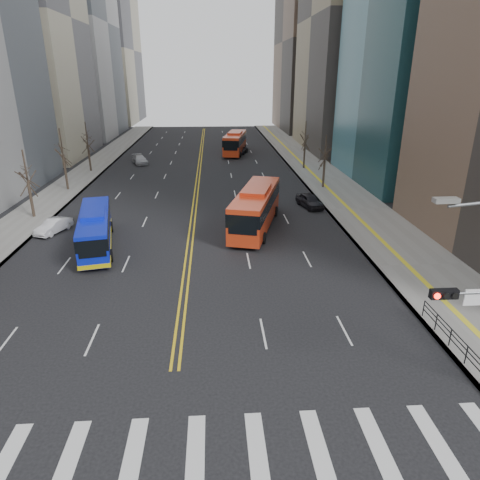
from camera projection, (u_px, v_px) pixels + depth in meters
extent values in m
plane|color=black|center=(164.00, 457.00, 16.16)|extent=(220.00, 220.00, 0.00)
cube|color=gray|center=(325.00, 178.00, 59.04)|extent=(7.00, 130.00, 0.15)
cube|color=gray|center=(74.00, 182.00, 57.01)|extent=(5.00, 130.00, 0.15)
cube|color=silver|center=(3.00, 465.00, 15.80)|extent=(0.70, 4.00, 0.01)
cube|color=silver|center=(68.00, 462.00, 15.94)|extent=(0.70, 4.00, 0.01)
cube|color=silver|center=(133.00, 458.00, 16.08)|extent=(0.70, 4.00, 0.01)
cube|color=silver|center=(195.00, 455.00, 16.23)|extent=(0.70, 4.00, 0.01)
cube|color=silver|center=(257.00, 452.00, 16.37)|extent=(0.70, 4.00, 0.01)
cube|color=silver|center=(318.00, 449.00, 16.51)|extent=(0.70, 4.00, 0.01)
cube|color=silver|center=(378.00, 445.00, 16.65)|extent=(0.70, 4.00, 0.01)
cube|color=silver|center=(437.00, 442.00, 16.79)|extent=(0.70, 4.00, 0.01)
cube|color=gold|center=(198.00, 166.00, 67.31)|extent=(0.15, 100.00, 0.01)
cube|color=gold|center=(201.00, 166.00, 67.33)|extent=(0.15, 100.00, 0.01)
cube|color=gray|center=(0.00, 17.00, 67.74)|extent=(22.00, 22.00, 44.00)
cube|color=gray|center=(61.00, 22.00, 92.19)|extent=(20.00, 26.00, 48.00)
cube|color=gray|center=(367.00, 17.00, 75.68)|extent=(20.00, 26.00, 46.00)
cube|color=gray|center=(102.00, 50.00, 123.47)|extent=(18.00, 30.00, 40.00)
cube|color=brown|center=(318.00, 42.00, 106.11)|extent=(18.00, 30.00, 42.00)
cube|color=black|center=(444.00, 294.00, 16.68)|extent=(1.10, 0.28, 0.38)
cylinder|color=#FF190C|center=(437.00, 296.00, 16.51)|extent=(0.24, 0.08, 0.24)
cylinder|color=black|center=(446.00, 296.00, 16.54)|extent=(0.24, 0.08, 0.24)
cylinder|color=black|center=(455.00, 296.00, 16.56)|extent=(0.24, 0.08, 0.24)
cube|color=white|center=(475.00, 297.00, 16.83)|extent=(0.90, 0.06, 0.70)
cube|color=#999993|center=(446.00, 200.00, 15.27)|extent=(0.90, 0.35, 0.18)
cube|color=black|center=(452.00, 329.00, 22.18)|extent=(0.04, 6.00, 0.04)
cylinder|color=black|center=(466.00, 355.00, 20.96)|extent=(0.06, 0.06, 1.00)
cylinder|color=black|center=(450.00, 337.00, 22.36)|extent=(0.06, 0.06, 1.00)
cylinder|color=black|center=(436.00, 322.00, 23.75)|extent=(0.06, 0.06, 1.00)
cylinder|color=black|center=(424.00, 308.00, 25.15)|extent=(0.06, 0.06, 1.00)
cylinder|color=#33281F|center=(31.00, 200.00, 42.46)|extent=(0.28, 0.28, 3.60)
cylinder|color=#33281F|center=(66.00, 174.00, 52.62)|extent=(0.28, 0.28, 4.00)
cylinder|color=#33281F|center=(90.00, 159.00, 62.89)|extent=(0.28, 0.28, 3.80)
cylinder|color=#33281F|center=(324.00, 175.00, 53.69)|extent=(0.28, 0.28, 3.50)
cylinder|color=#33281F|center=(304.00, 156.00, 64.81)|extent=(0.28, 0.28, 3.75)
cube|color=#0D1EC4|center=(95.00, 229.00, 35.25)|extent=(4.41, 11.02, 2.53)
cube|color=black|center=(94.00, 223.00, 35.06)|extent=(4.47, 11.05, 0.92)
cube|color=#0D1EC4|center=(93.00, 213.00, 34.75)|extent=(2.53, 4.06, 0.40)
cube|color=#D0BB0A|center=(97.00, 241.00, 35.63)|extent=(4.47, 11.05, 0.35)
cylinder|color=black|center=(80.00, 259.00, 32.27)|extent=(0.50, 1.04, 1.00)
cylinder|color=black|center=(111.00, 256.00, 32.83)|extent=(0.50, 1.04, 1.00)
cylinder|color=black|center=(85.00, 229.00, 38.47)|extent=(0.50, 1.04, 1.00)
cylinder|color=black|center=(111.00, 227.00, 39.03)|extent=(0.50, 1.04, 1.00)
cube|color=red|center=(256.00, 208.00, 39.65)|extent=(5.95, 12.47, 3.19)
cube|color=black|center=(256.00, 201.00, 39.44)|extent=(6.02, 12.51, 1.13)
cube|color=red|center=(256.00, 190.00, 39.04)|extent=(3.28, 4.70, 0.40)
cylinder|color=black|center=(232.00, 236.00, 36.89)|extent=(0.56, 1.04, 1.00)
cylinder|color=black|center=(264.00, 238.00, 36.35)|extent=(0.56, 1.04, 1.00)
cylinder|color=black|center=(249.00, 210.00, 44.00)|extent=(0.56, 1.04, 1.00)
cylinder|color=black|center=(276.00, 211.00, 43.46)|extent=(0.56, 1.04, 1.00)
cube|color=red|center=(235.00, 143.00, 77.45)|extent=(4.94, 12.59, 3.22)
cube|color=black|center=(235.00, 139.00, 77.23)|extent=(5.00, 12.62, 1.14)
cube|color=red|center=(235.00, 133.00, 76.83)|extent=(2.97, 4.63, 0.40)
cylinder|color=black|center=(224.00, 154.00, 74.49)|extent=(0.47, 1.04, 1.00)
cylinder|color=black|center=(240.00, 155.00, 74.19)|extent=(0.47, 1.04, 1.00)
cylinder|color=black|center=(230.00, 147.00, 81.77)|extent=(0.47, 1.04, 1.00)
cylinder|color=black|center=(245.00, 147.00, 81.47)|extent=(0.47, 1.04, 1.00)
imported|color=silver|center=(53.00, 226.00, 38.83)|extent=(2.68, 4.07, 1.27)
imported|color=black|center=(310.00, 201.00, 46.32)|extent=(2.73, 4.58, 1.46)
imported|color=#A8A8AD|center=(140.00, 160.00, 68.74)|extent=(3.44, 5.07, 1.36)
imported|color=black|center=(241.00, 150.00, 78.06)|extent=(3.04, 4.36, 1.11)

